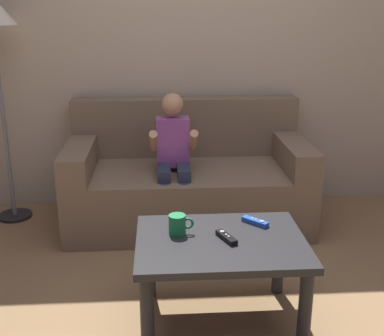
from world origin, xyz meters
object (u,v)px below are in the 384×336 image
at_px(person_seated_on_couch, 173,156).
at_px(coffee_table, 221,254).
at_px(couch, 188,181).
at_px(coffee_mug, 178,224).
at_px(game_remote_blue_center, 255,222).
at_px(game_remote_black_near_edge, 226,237).

bearing_deg(person_seated_on_couch, coffee_table, -79.87).
height_order(couch, person_seated_on_couch, person_seated_on_couch).
relative_size(couch, coffee_table, 2.09).
relative_size(person_seated_on_couch, coffee_mug, 7.83).
xyz_separation_m(couch, coffee_table, (0.08, -1.21, 0.07)).
xyz_separation_m(game_remote_blue_center, coffee_mug, (-0.38, -0.08, 0.04)).
relative_size(coffee_table, coffee_mug, 6.60).
bearing_deg(couch, coffee_table, -86.04).
height_order(person_seated_on_couch, coffee_table, person_seated_on_couch).
height_order(coffee_table, coffee_mug, coffee_mug).
bearing_deg(coffee_mug, game_remote_blue_center, 12.44).
bearing_deg(game_remote_black_near_edge, coffee_table, 163.62).
xyz_separation_m(coffee_table, game_remote_black_near_edge, (0.02, -0.01, 0.09)).
bearing_deg(game_remote_black_near_edge, coffee_mug, 160.49).
bearing_deg(couch, game_remote_black_near_edge, -84.96).
height_order(person_seated_on_couch, game_remote_black_near_edge, person_seated_on_couch).
relative_size(couch, game_remote_blue_center, 12.99).
height_order(couch, game_remote_black_near_edge, couch).
bearing_deg(game_remote_blue_center, game_remote_black_near_edge, -135.35).
xyz_separation_m(person_seated_on_couch, coffee_mug, (-0.01, -0.97, -0.04)).
bearing_deg(coffee_mug, game_remote_black_near_edge, -19.51).
bearing_deg(game_remote_black_near_edge, person_seated_on_couch, 101.32).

